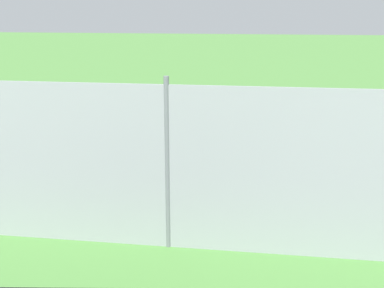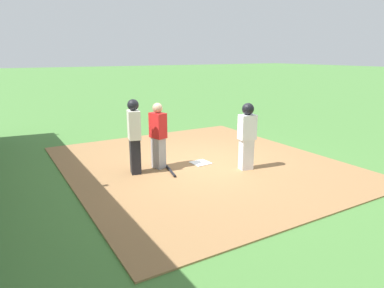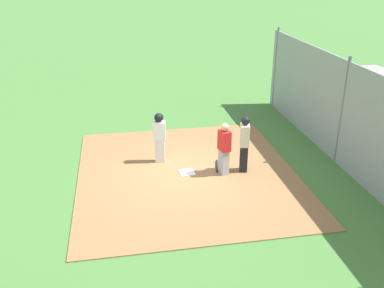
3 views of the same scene
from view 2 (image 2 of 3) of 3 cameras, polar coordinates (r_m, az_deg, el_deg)
name	(u,v)px [view 2 (image 2 of 3)]	position (r m, az deg, el deg)	size (l,w,h in m)	color
ground_plane	(201,164)	(8.80, 1.44, -3.38)	(140.00, 140.00, 0.00)	#477A38
dirt_infield	(201,164)	(8.80, 1.44, -3.28)	(7.20, 6.40, 0.03)	olive
home_plate	(201,163)	(8.79, 1.44, -3.13)	(0.44, 0.44, 0.02)	white
catcher	(158,135)	(8.27, -5.62, 1.51)	(0.43, 0.34, 1.59)	#9E9EA3
umpire	(134,135)	(7.94, -9.52, 1.46)	(0.43, 0.34, 1.73)	black
runner	(247,132)	(8.21, 9.09, 1.91)	(0.32, 0.42, 1.60)	silver
baseball_bat	(171,171)	(8.14, -3.53, -4.49)	(0.06, 0.06, 0.77)	black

